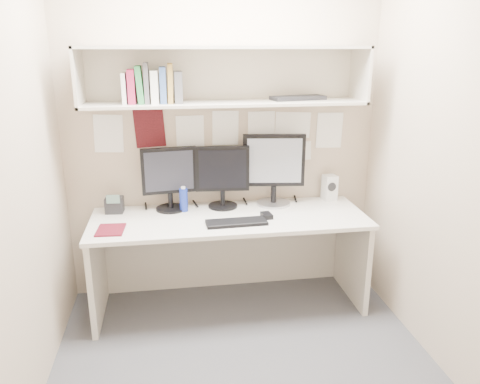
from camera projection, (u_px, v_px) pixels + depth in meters
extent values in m
cube|color=#434348|center=(243.00, 356.00, 3.02)|extent=(2.40, 2.00, 0.01)
cube|color=tan|center=(223.00, 130.00, 3.58)|extent=(2.40, 0.02, 2.60)
cube|color=tan|center=(288.00, 225.00, 1.69)|extent=(2.40, 0.02, 2.60)
cube|color=tan|center=(19.00, 169.00, 2.46)|extent=(0.02, 2.00, 2.60)
cube|color=tan|center=(440.00, 154.00, 2.81)|extent=(0.02, 2.00, 2.60)
cube|color=beige|center=(229.00, 218.00, 3.41)|extent=(2.00, 0.70, 0.03)
cube|color=beige|center=(224.00, 246.00, 3.83)|extent=(1.96, 0.02, 0.70)
cube|color=beige|center=(226.00, 103.00, 3.32)|extent=(2.00, 0.38, 0.02)
cube|color=beige|center=(225.00, 47.00, 3.21)|extent=(2.00, 0.38, 0.02)
cube|color=beige|center=(222.00, 74.00, 3.44)|extent=(2.00, 0.02, 0.40)
cube|color=beige|center=(79.00, 77.00, 3.12)|extent=(0.02, 0.38, 0.40)
cube|color=beige|center=(360.00, 74.00, 3.41)|extent=(0.02, 0.38, 0.40)
cylinder|color=black|center=(171.00, 208.00, 3.55)|extent=(0.23, 0.23, 0.02)
cylinder|color=black|center=(171.00, 200.00, 3.53)|extent=(0.04, 0.04, 0.11)
cube|color=black|center=(169.00, 171.00, 3.47)|extent=(0.41, 0.09, 0.35)
cube|color=black|center=(169.00, 171.00, 3.46)|extent=(0.36, 0.05, 0.30)
cylinder|color=black|center=(223.00, 206.00, 3.61)|extent=(0.22, 0.22, 0.02)
cylinder|color=black|center=(223.00, 198.00, 3.59)|extent=(0.04, 0.04, 0.11)
cube|color=black|center=(222.00, 169.00, 3.53)|extent=(0.41, 0.07, 0.35)
cube|color=black|center=(223.00, 169.00, 3.51)|extent=(0.36, 0.03, 0.30)
cylinder|color=#A5A5AA|center=(273.00, 203.00, 3.67)|extent=(0.26, 0.26, 0.02)
cylinder|color=black|center=(273.00, 194.00, 3.65)|extent=(0.04, 0.04, 0.13)
cube|color=black|center=(274.00, 160.00, 3.58)|extent=(0.48, 0.10, 0.40)
cube|color=#B4B4B9|center=(274.00, 161.00, 3.56)|extent=(0.41, 0.06, 0.34)
cube|color=black|center=(237.00, 222.00, 3.26)|extent=(0.43, 0.17, 0.02)
cube|color=black|center=(267.00, 215.00, 3.38)|extent=(0.08, 0.11, 0.03)
cube|color=silver|center=(329.00, 187.00, 3.76)|extent=(0.12, 0.12, 0.20)
cylinder|color=black|center=(332.00, 187.00, 3.70)|extent=(0.07, 0.02, 0.07)
cylinder|color=navy|center=(184.00, 200.00, 3.50)|extent=(0.06, 0.06, 0.18)
cylinder|color=white|center=(183.00, 188.00, 3.47)|extent=(0.03, 0.03, 0.02)
cube|color=#520E19|center=(111.00, 230.00, 3.14)|extent=(0.19, 0.23, 0.01)
cube|color=black|center=(114.00, 205.00, 3.48)|extent=(0.14, 0.12, 0.12)
cube|color=#4C6659|center=(113.00, 199.00, 3.40)|extent=(0.10, 0.02, 0.06)
cube|color=silver|center=(124.00, 88.00, 3.18)|extent=(0.03, 0.17, 0.21)
cube|color=#9F1D43|center=(132.00, 87.00, 3.18)|extent=(0.05, 0.17, 0.23)
cube|color=#297C3F|center=(140.00, 85.00, 3.18)|extent=(0.04, 0.17, 0.25)
cube|color=#4B4A4F|center=(147.00, 83.00, 3.19)|extent=(0.03, 0.17, 0.27)
cube|color=white|center=(155.00, 87.00, 3.20)|extent=(0.05, 0.17, 0.22)
cube|color=#365289|center=(163.00, 85.00, 3.21)|extent=(0.04, 0.17, 0.24)
cube|color=olive|center=(170.00, 83.00, 3.21)|extent=(0.03, 0.17, 0.27)
cube|color=#49484B|center=(178.00, 87.00, 3.23)|extent=(0.05, 0.17, 0.21)
cube|color=black|center=(298.00, 98.00, 3.43)|extent=(0.42, 0.23, 0.03)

